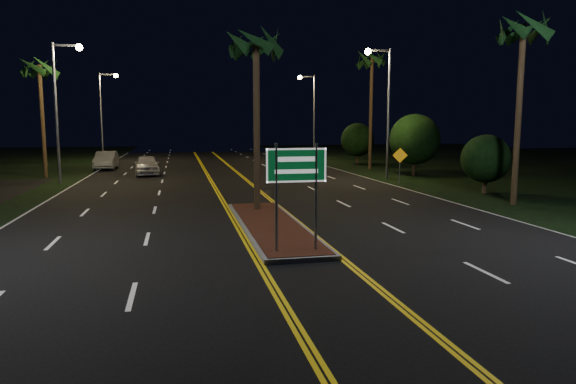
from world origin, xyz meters
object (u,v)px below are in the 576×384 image
object	(u,v)px
highway_sign	(296,175)
streetlight_right_far	(311,107)
streetlight_left_mid	(62,96)
shrub_near	(486,159)
shrub_far	(358,140)
car_far	(106,159)
warning_sign	(400,161)
palm_right_near	(524,30)
car_near	(147,163)
shrub_mid	(415,139)
palm_median	(256,44)
palm_right_far	(372,61)
streetlight_left_far	(105,106)
palm_left_far	(39,69)
median_island	(271,225)
streetlight_right_mid	(384,98)

from	to	relation	value
highway_sign	streetlight_right_far	size ratio (longest dim) A/B	0.36
streetlight_left_mid	shrub_near	distance (m)	26.37
shrub_far	car_far	world-z (taller)	shrub_far
warning_sign	palm_right_near	bearing A→B (deg)	-66.43
car_near	shrub_mid	bearing A→B (deg)	-18.52
car_near	highway_sign	bearing A→B (deg)	-82.40
palm_right_near	shrub_far	xyz separation A→B (m)	(1.30, 26.00, -5.88)
palm_right_near	warning_sign	world-z (taller)	palm_right_near
palm_median	shrub_far	size ratio (longest dim) A/B	2.10
shrub_mid	car_near	world-z (taller)	shrub_mid
streetlight_left_mid	palm_median	size ratio (longest dim) A/B	1.08
palm_right_far	shrub_mid	bearing A→B (deg)	-78.69
streetlight_left_mid	car_near	world-z (taller)	streetlight_left_mid
streetlight_left_far	palm_right_far	xyz separation A→B (m)	(23.41, -14.00, 3.49)
palm_right_near	car_near	bearing A→B (deg)	134.19
palm_right_near	warning_sign	distance (m)	11.71
palm_right_far	warning_sign	world-z (taller)	palm_right_far
palm_left_far	highway_sign	bearing A→B (deg)	-63.08
streetlight_left_mid	shrub_mid	size ratio (longest dim) A/B	1.95
palm_median	car_near	size ratio (longest dim) A/B	1.57
shrub_near	car_far	xyz separation A→B (m)	(-23.00, 20.84, -1.06)
warning_sign	palm_left_far	bearing A→B (deg)	173.45
streetlight_left_mid	streetlight_left_far	world-z (taller)	same
streetlight_right_far	shrub_far	size ratio (longest dim) A/B	2.27
palm_median	median_island	bearing A→B (deg)	-90.00
palm_right_far	car_near	size ratio (longest dim) A/B	1.94
car_near	warning_sign	bearing A→B (deg)	-34.32
shrub_mid	highway_sign	bearing A→B (deg)	-123.44
streetlight_left_far	warning_sign	distance (m)	32.84
streetlight_right_mid	palm_right_near	world-z (taller)	palm_right_near
car_near	car_far	world-z (taller)	car_far
palm_right_far	car_far	bearing A→B (deg)	167.75
streetlight_left_mid	warning_sign	bearing A→B (deg)	-12.00
streetlight_right_far	warning_sign	size ratio (longest dim) A/B	3.85
streetlight_left_mid	palm_right_near	bearing A→B (deg)	-31.20
highway_sign	palm_median	world-z (taller)	palm_median
palm_right_near	shrub_near	xyz separation A→B (m)	(1.00, 4.00, -6.27)
shrub_far	car_near	xyz separation A→B (m)	(-19.56, -7.21, -1.45)
median_island	palm_right_near	xyz separation A→B (m)	(12.50, 3.00, 8.13)
palm_right_near	shrub_near	world-z (taller)	palm_right_near
streetlight_right_mid	highway_sign	bearing A→B (deg)	-118.93
streetlight_right_far	car_near	bearing A→B (deg)	-141.10
palm_median	car_far	distance (m)	26.90
palm_left_far	palm_right_near	size ratio (longest dim) A/B	0.95
palm_right_far	shrub_far	size ratio (longest dim) A/B	2.60
palm_left_far	palm_right_near	world-z (taller)	palm_right_near
streetlight_right_far	car_far	bearing A→B (deg)	-160.41
streetlight_right_far	shrub_mid	world-z (taller)	streetlight_right_far
car_far	shrub_mid	bearing A→B (deg)	-24.35
median_island	car_far	bearing A→B (deg)	108.84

